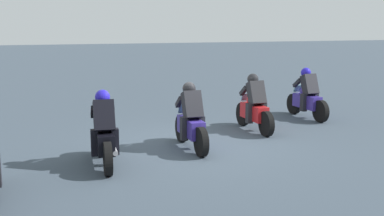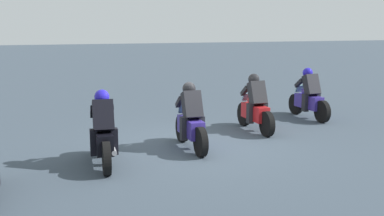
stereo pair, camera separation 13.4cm
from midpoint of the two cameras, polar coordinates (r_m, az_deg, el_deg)
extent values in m
plane|color=#394652|center=(10.98, 0.50, -4.62)|extent=(120.00, 120.00, 0.00)
cylinder|color=black|center=(15.19, 12.67, 0.48)|extent=(0.64, 0.14, 0.64)
cylinder|color=black|center=(14.04, 15.72, -0.42)|extent=(0.64, 0.14, 0.64)
cube|color=#3A2B91|center=(14.58, 14.17, 0.74)|extent=(1.10, 0.33, 0.40)
ellipsoid|color=#3A2B91|center=(14.62, 14.00, 1.96)|extent=(0.48, 0.30, 0.24)
cube|color=red|center=(14.16, 15.32, 0.51)|extent=(0.06, 0.16, 0.08)
cylinder|color=#A5A5AD|center=(14.41, 15.45, 0.05)|extent=(0.42, 0.10, 0.10)
cube|color=black|center=(14.43, 14.48, 2.72)|extent=(0.49, 0.40, 0.66)
sphere|color=#241DBC|center=(14.57, 14.05, 4.15)|extent=(0.30, 0.30, 0.30)
cube|color=slate|center=(14.94, 13.16, 2.32)|extent=(0.16, 0.26, 0.23)
cube|color=black|center=(14.37, 13.77, 0.63)|extent=(0.18, 0.14, 0.52)
cube|color=black|center=(14.59, 15.08, 0.71)|extent=(0.18, 0.14, 0.52)
cube|color=black|center=(14.64, 13.06, 2.96)|extent=(0.39, 0.10, 0.31)
cube|color=black|center=(14.84, 14.23, 3.00)|extent=(0.39, 0.10, 0.31)
cylinder|color=black|center=(13.23, 6.58, -0.74)|extent=(0.64, 0.16, 0.64)
cylinder|color=black|center=(11.99, 9.35, -1.92)|extent=(0.64, 0.16, 0.64)
cube|color=red|center=(12.57, 7.92, -0.50)|extent=(1.11, 0.35, 0.40)
ellipsoid|color=red|center=(12.61, 7.76, 0.92)|extent=(0.49, 0.31, 0.24)
cube|color=red|center=(12.12, 8.97, -0.82)|extent=(0.06, 0.16, 0.08)
cylinder|color=#A5A5AD|center=(12.36, 9.28, -1.33)|extent=(0.42, 0.11, 0.10)
cube|color=black|center=(12.40, 8.18, 1.79)|extent=(0.49, 0.41, 0.66)
sphere|color=black|center=(12.55, 7.78, 3.46)|extent=(0.31, 0.31, 0.30)
cube|color=slate|center=(12.96, 6.99, 1.36)|extent=(0.16, 0.26, 0.23)
cube|color=black|center=(12.38, 7.33, -0.65)|extent=(0.18, 0.14, 0.52)
cube|color=black|center=(12.55, 8.98, -0.54)|extent=(0.18, 0.14, 0.52)
cube|color=black|center=(12.66, 6.69, 2.08)|extent=(0.39, 0.11, 0.31)
cube|color=black|center=(12.81, 8.16, 2.14)|extent=(0.39, 0.11, 0.31)
cylinder|color=black|center=(11.34, -0.90, -2.47)|extent=(0.64, 0.16, 0.64)
cylinder|color=black|center=(10.05, 1.43, -4.12)|extent=(0.64, 0.16, 0.64)
cube|color=#3A2B91|center=(10.65, 0.20, -2.31)|extent=(1.11, 0.35, 0.40)
ellipsoid|color=#3A2B91|center=(10.69, 0.03, -0.62)|extent=(0.49, 0.31, 0.24)
cube|color=red|center=(10.18, 1.08, -2.78)|extent=(0.06, 0.16, 0.08)
cylinder|color=#A5A5AD|center=(10.41, 1.63, -3.34)|extent=(0.42, 0.11, 0.10)
cube|color=black|center=(10.46, 0.37, 0.37)|extent=(0.50, 0.41, 0.66)
sphere|color=black|center=(10.61, 0.00, 2.37)|extent=(0.31, 0.31, 0.30)
cube|color=slate|center=(11.05, -0.60, -0.06)|extent=(0.16, 0.26, 0.23)
cube|color=black|center=(10.48, -0.64, -2.51)|extent=(0.18, 0.15, 0.52)
cube|color=black|center=(10.60, 1.43, -2.37)|extent=(0.18, 0.15, 0.52)
cube|color=black|center=(10.76, -1.17, 0.75)|extent=(0.39, 0.11, 0.31)
cube|color=black|center=(10.87, 0.65, 0.84)|extent=(0.39, 0.11, 0.31)
cylinder|color=black|center=(10.31, -10.48, -3.92)|extent=(0.65, 0.20, 0.64)
cylinder|color=black|center=(8.96, -9.86, -6.03)|extent=(0.65, 0.20, 0.64)
cube|color=black|center=(9.59, -10.23, -3.86)|extent=(1.12, 0.42, 0.40)
ellipsoid|color=black|center=(9.62, -10.33, -1.99)|extent=(0.51, 0.34, 0.24)
cube|color=red|center=(9.09, -9.99, -4.49)|extent=(0.07, 0.16, 0.08)
cylinder|color=#A5A5AD|center=(9.29, -9.06, -5.10)|extent=(0.43, 0.14, 0.10)
cube|color=black|center=(9.38, -10.28, -0.92)|extent=(0.52, 0.44, 0.66)
sphere|color=#241DBC|center=(9.54, -10.44, 1.33)|extent=(0.33, 0.33, 0.30)
cube|color=teal|center=(10.00, -10.50, -1.30)|extent=(0.18, 0.27, 0.23)
cube|color=black|center=(9.46, -11.38, -4.09)|extent=(0.19, 0.16, 0.52)
cube|color=black|center=(9.49, -8.97, -3.97)|extent=(0.19, 0.16, 0.52)
cube|color=black|center=(9.74, -11.50, -0.44)|extent=(0.39, 0.13, 0.31)
cube|color=black|center=(9.76, -9.39, -0.35)|extent=(0.39, 0.13, 0.31)
camera|label=1|loc=(0.07, -89.64, 0.06)|focal=44.17mm
camera|label=2|loc=(0.07, 90.36, -0.06)|focal=44.17mm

